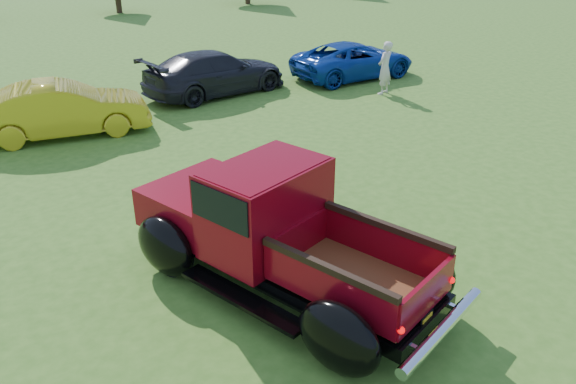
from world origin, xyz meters
The scene contains 6 objects.
ground centered at (0.00, 0.00, 0.00)m, with size 120.00×120.00×0.00m, color #365F1B.
pickup_truck centered at (-0.56, -0.61, 0.95)m, with size 3.86×5.75×2.00m.
show_car_yellow centered at (-1.86, 8.19, 0.73)m, with size 1.55×4.44×1.46m, color gold.
show_car_grey centered at (3.37, 9.78, 0.72)m, with size 2.03×4.99×1.45m, color black.
show_car_blue centered at (8.66, 9.08, 0.66)m, with size 2.18×4.73×1.31m, color navy.
spectator centered at (8.20, 6.80, 0.88)m, with size 0.64×0.42×1.76m, color beige.
Camera 1 is at (-4.31, -7.39, 5.32)m, focal length 35.00 mm.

